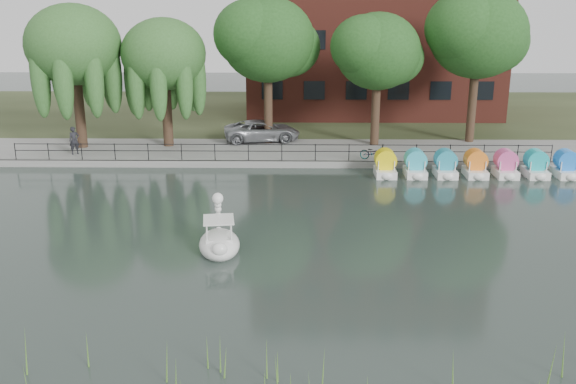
{
  "coord_description": "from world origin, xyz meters",
  "views": [
    {
      "loc": [
        0.9,
        -23.89,
        10.03
      ],
      "look_at": [
        0.5,
        4.0,
        1.3
      ],
      "focal_mm": 40.0,
      "sensor_mm": 36.0,
      "label": 1
    }
  ],
  "objects_px": {
    "minivan": "(262,129)",
    "pedestrian": "(74,138)",
    "swan_boat": "(219,240)",
    "bicycle": "(374,152)"
  },
  "relations": [
    {
      "from": "minivan",
      "to": "swan_boat",
      "type": "xyz_separation_m",
      "value": [
        -0.76,
        -18.26,
        -0.73
      ]
    },
    {
      "from": "minivan",
      "to": "pedestrian",
      "type": "bearing_deg",
      "value": 99.5
    },
    {
      "from": "bicycle",
      "to": "pedestrian",
      "type": "distance_m",
      "value": 18.38
    },
    {
      "from": "pedestrian",
      "to": "minivan",
      "type": "bearing_deg",
      "value": -13.11
    },
    {
      "from": "pedestrian",
      "to": "swan_boat",
      "type": "xyz_separation_m",
      "value": [
        10.63,
        -14.45,
        -0.91
      ]
    },
    {
      "from": "pedestrian",
      "to": "bicycle",
      "type": "bearing_deg",
      "value": -35.5
    },
    {
      "from": "swan_boat",
      "to": "pedestrian",
      "type": "bearing_deg",
      "value": 118.73
    },
    {
      "from": "pedestrian",
      "to": "swan_boat",
      "type": "distance_m",
      "value": 17.96
    },
    {
      "from": "pedestrian",
      "to": "swan_boat",
      "type": "height_order",
      "value": "pedestrian"
    },
    {
      "from": "bicycle",
      "to": "swan_boat",
      "type": "bearing_deg",
      "value": 175.0
    }
  ]
}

